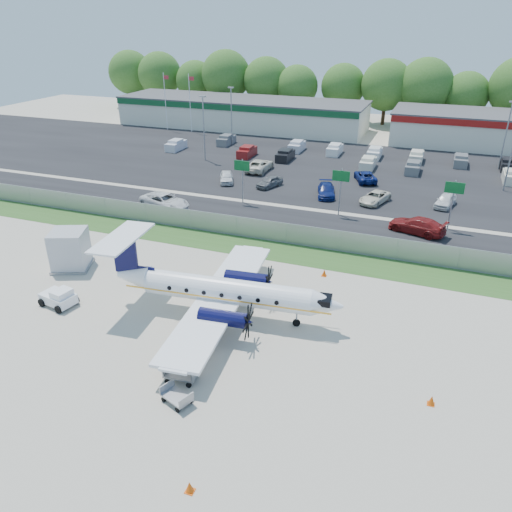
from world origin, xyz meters
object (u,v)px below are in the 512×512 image
(baggage_cart_near, at_px, (177,396))
(baggage_cart_far, at_px, (181,373))
(aircraft, at_px, (222,290))
(pushback_tug, at_px, (59,297))
(service_container, at_px, (70,251))

(baggage_cart_near, distance_m, baggage_cart_far, 1.88)
(aircraft, relative_size, pushback_tug, 6.20)
(aircraft, bearing_deg, baggage_cart_near, -82.19)
(pushback_tug, height_order, service_container, service_container)
(aircraft, height_order, service_container, aircraft)
(pushback_tug, xyz_separation_m, baggage_cart_far, (12.32, -4.26, -0.19))
(pushback_tug, xyz_separation_m, service_container, (-3.20, 5.35, 0.88))
(aircraft, height_order, baggage_cart_near, aircraft)
(pushback_tug, distance_m, baggage_cart_far, 13.03)
(baggage_cart_near, bearing_deg, service_container, 144.92)
(pushback_tug, distance_m, service_container, 6.30)
(aircraft, relative_size, baggage_cart_near, 8.70)
(baggage_cart_far, height_order, service_container, service_container)
(aircraft, height_order, pushback_tug, aircraft)
(service_container, bearing_deg, aircraft, -9.06)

